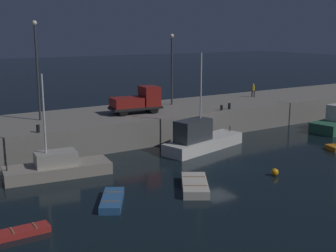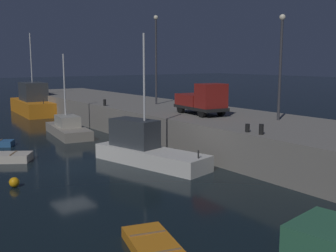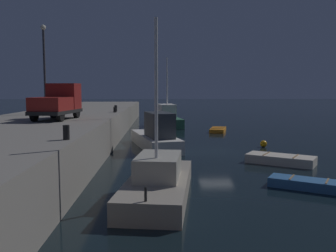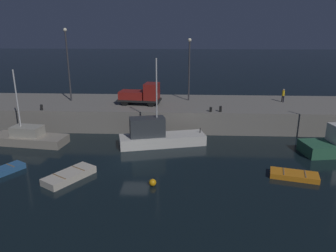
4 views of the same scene
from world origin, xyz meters
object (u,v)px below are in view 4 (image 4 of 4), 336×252
lamp_post_west (68,60)px  bollard_east (221,109)px  rowboat_blue_far (69,176)px  fishing_boat_orange (29,137)px  mooring_buoy_near (153,183)px  fishing_trawler_red (157,135)px  bollard_central (211,109)px  utility_truck (142,95)px  bollard_west (42,107)px  dinghy_red_small (294,175)px  dockworker (283,95)px  lamp_post_east (189,65)px  dinghy_orange_near (2,171)px

lamp_post_west → bollard_east: lamp_post_west is taller
rowboat_blue_far → fishing_boat_orange: bearing=131.7°
mooring_buoy_near → bollard_east: bollard_east is taller
bollard_east → fishing_trawler_red: bearing=-149.2°
fishing_trawler_red → rowboat_blue_far: fishing_trawler_red is taller
bollard_central → fishing_trawler_red: bearing=-144.8°
utility_truck → bollard_west: size_ratio=8.33×
dinghy_red_small → utility_truck: 20.01m
dockworker → bollard_west: dockworker is taller
dinghy_red_small → fishing_boat_orange: bearing=164.9°
fishing_boat_orange → lamp_post_east: size_ratio=1.03×
bollard_east → mooring_buoy_near: bearing=-116.4°
fishing_trawler_red → lamp_post_east: size_ratio=1.16×
dinghy_orange_near → rowboat_blue_far: size_ratio=0.85×
bollard_central → dinghy_red_small: bearing=-61.6°
bollard_central → bollard_east: size_ratio=0.82×
lamp_post_west → bollard_central: (17.31, -4.83, -4.87)m
dockworker → dinghy_red_small: bearing=-102.3°
fishing_trawler_red → utility_truck: fishing_trawler_red is taller
dinghy_red_small → bollard_east: (-4.78, 10.87, 2.66)m
bollard_west → dockworker: bearing=11.0°
lamp_post_west → utility_truck: (9.29, -1.69, -3.90)m
rowboat_blue_far → mooring_buoy_near: size_ratio=7.92×
lamp_post_west → bollard_west: lamp_post_west is taller
dockworker → rowboat_blue_far: bearing=-141.1°
bollard_west → bollard_east: (20.07, 0.23, 0.00)m
dinghy_red_small → dinghy_orange_near: bearing=-178.9°
fishing_trawler_red → bollard_east: (6.69, 4.00, 1.84)m
fishing_boat_orange → mooring_buoy_near: (13.59, -8.61, -0.40)m
lamp_post_east → bollard_east: size_ratio=12.18×
lamp_post_west → fishing_trawler_red: bearing=-36.9°
fishing_boat_orange → bollard_central: fishing_boat_orange is taller
dinghy_orange_near → lamp_post_west: 17.75m
dinghy_red_small → lamp_post_west: size_ratio=0.44×
dinghy_red_small → bollard_west: size_ratio=6.23×
fishing_trawler_red → mooring_buoy_near: bearing=-87.8°
rowboat_blue_far → lamp_post_east: size_ratio=0.57×
rowboat_blue_far → mooring_buoy_near: (6.68, -0.86, 0.00)m
rowboat_blue_far → bollard_east: bollard_east is taller
dinghy_orange_near → utility_truck: bearing=55.8°
fishing_trawler_red → bollard_west: 14.02m
utility_truck → bollard_central: (8.02, -3.15, -0.97)m
dinghy_red_small → mooring_buoy_near: mooring_buoy_near is taller
fishing_trawler_red → lamp_post_west: lamp_post_west is taller
mooring_buoy_near → bollard_east: bearing=63.6°
dinghy_red_small → mooring_buoy_near: size_ratio=7.06×
rowboat_blue_far → lamp_post_east: bearing=61.5°
mooring_buoy_near → dockworker: bearing=51.0°
fishing_trawler_red → dockworker: size_ratio=5.40×
mooring_buoy_near → lamp_post_east: (2.92, 18.52, 6.79)m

